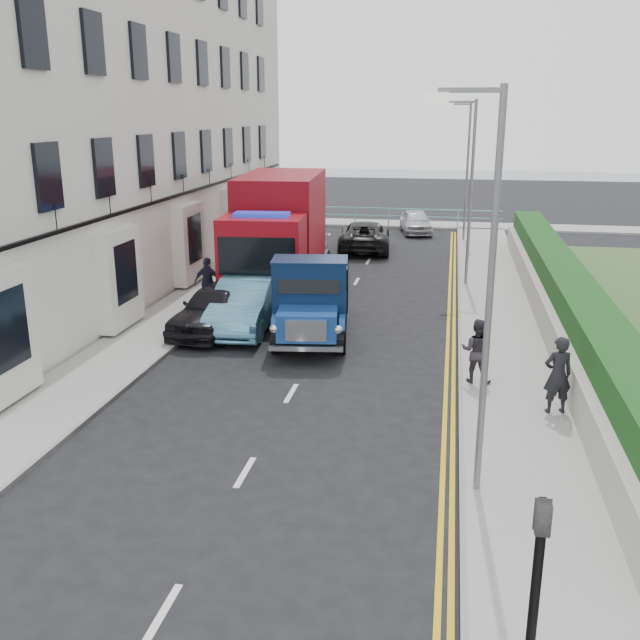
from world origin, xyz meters
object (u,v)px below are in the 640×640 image
Objects in this scene: red_lorry at (278,230)px; lamp_far at (465,164)px; lamp_near at (483,276)px; pedestrian_east_near at (558,375)px; parked_car_front at (217,308)px; lamp_mid at (468,183)px; bedford_lorry at (310,305)px.

lamp_far is at bearing 55.23° from red_lorry.
lamp_near reaches higher than red_lorry.
pedestrian_east_near is (1.92, -22.28, -2.99)m from lamp_far.
parked_car_front is at bearing -100.97° from red_lorry.
lamp_near reaches higher than pedestrian_east_near.
pedestrian_east_near is at bearing -54.16° from red_lorry.
red_lorry is at bearing -164.93° from lamp_mid.
bedford_lorry is 1.27× the size of parked_car_front.
lamp_near and lamp_mid have the same top height.
parked_car_front is (-0.63, -5.54, -1.54)m from red_lorry.
lamp_mid and lamp_far have the same top height.
bedford_lorry reaches higher than pedestrian_east_near.
bedford_lorry is (-4.47, 7.92, -2.83)m from lamp_near.
pedestrian_east_near is at bearing -41.12° from bedford_lorry.
bedford_lorry is at bearing -5.41° from parked_car_front.
lamp_near reaches higher than parked_car_front.
parked_car_front is 2.47× the size of pedestrian_east_near.
lamp_far is 19.25m from parked_car_front.
pedestrian_east_near is (9.47, -4.87, 0.26)m from parked_car_front.
lamp_mid reaches higher than red_lorry.
lamp_mid reaches higher than bedford_lorry.
pedestrian_east_near is at bearing -81.10° from lamp_mid.
lamp_far is at bearing 68.27° from bedford_lorry.
lamp_near is at bearing -68.41° from red_lorry.
lamp_mid is 12.78m from pedestrian_east_near.
parked_car_front is (-7.55, 8.60, -3.25)m from lamp_near.
lamp_mid is 7.37m from red_lorry.
lamp_near is at bearing -41.66° from parked_car_front.
parked_car_front is (-7.55, -17.40, -3.25)m from lamp_far.
red_lorry is at bearing 116.09° from lamp_near.
lamp_mid is 10.00m from lamp_far.
red_lorry is (-2.45, 6.22, 1.12)m from bedford_lorry.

